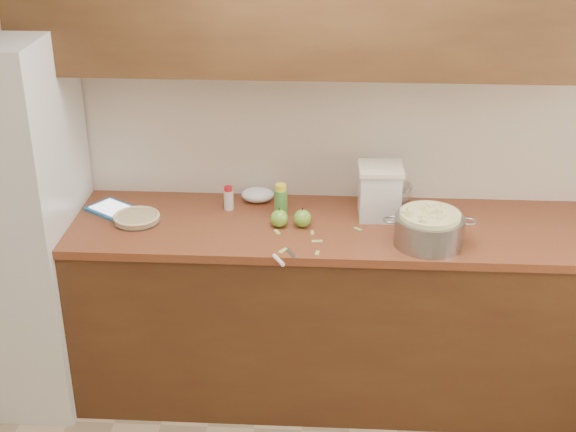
# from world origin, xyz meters

# --- Properties ---
(room_shell) EXTENTS (3.60, 3.60, 3.60)m
(room_shell) POSITION_xyz_m (0.00, 0.00, 1.30)
(room_shell) COLOR tan
(room_shell) RESTS_ON ground
(counter_run) EXTENTS (2.64, 0.68, 0.92)m
(counter_run) POSITION_xyz_m (0.00, 1.48, 0.46)
(counter_run) COLOR #472C14
(counter_run) RESTS_ON ground
(fridge) EXTENTS (0.70, 0.70, 1.80)m
(fridge) POSITION_xyz_m (-1.44, 1.44, 0.90)
(fridge) COLOR silver
(fridge) RESTS_ON ground
(pie) EXTENTS (0.22, 0.22, 0.04)m
(pie) POSITION_xyz_m (-0.79, 1.45, 0.94)
(pie) COLOR silver
(pie) RESTS_ON counter_run
(colander) EXTENTS (0.40, 0.30, 0.15)m
(colander) POSITION_xyz_m (0.54, 1.30, 0.99)
(colander) COLOR gray
(colander) RESTS_ON counter_run
(flour_canister) EXTENTS (0.21, 0.21, 0.25)m
(flour_canister) POSITION_xyz_m (0.34, 1.58, 1.05)
(flour_canister) COLOR silver
(flour_canister) RESTS_ON counter_run
(tablet) EXTENTS (0.27, 0.26, 0.02)m
(tablet) POSITION_xyz_m (-0.94, 1.57, 0.93)
(tablet) COLOR #2268A4
(tablet) RESTS_ON counter_run
(paring_knife) EXTENTS (0.11, 0.18, 0.02)m
(paring_knife) POSITION_xyz_m (-0.10, 1.11, 0.93)
(paring_knife) COLOR gray
(paring_knife) RESTS_ON counter_run
(lemon_bottle) EXTENTS (0.06, 0.06, 0.17)m
(lemon_bottle) POSITION_xyz_m (-0.12, 1.54, 1.00)
(lemon_bottle) COLOR #4C8C38
(lemon_bottle) RESTS_ON counter_run
(cinnamon_shaker) EXTENTS (0.05, 0.05, 0.12)m
(cinnamon_shaker) POSITION_xyz_m (-0.38, 1.61, 0.98)
(cinnamon_shaker) COLOR beige
(cinnamon_shaker) RESTS_ON counter_run
(vanilla_bottle) EXTENTS (0.04, 0.04, 0.10)m
(vanilla_bottle) POSITION_xyz_m (-0.12, 1.63, 0.97)
(vanilla_bottle) COLOR black
(vanilla_bottle) RESTS_ON counter_run
(mixing_bowl) EXTENTS (0.24, 0.24, 0.09)m
(mixing_bowl) POSITION_xyz_m (0.39, 1.75, 0.97)
(mixing_bowl) COLOR silver
(mixing_bowl) RESTS_ON counter_run
(paper_towel) EXTENTS (0.20, 0.19, 0.07)m
(paper_towel) POSITION_xyz_m (-0.25, 1.72, 0.95)
(paper_towel) COLOR white
(paper_towel) RESTS_ON counter_run
(apple_left) EXTENTS (0.08, 0.08, 0.09)m
(apple_left) POSITION_xyz_m (-0.12, 1.44, 0.96)
(apple_left) COLOR #70A730
(apple_left) RESTS_ON counter_run
(apple_center) EXTENTS (0.08, 0.08, 0.10)m
(apple_center) POSITION_xyz_m (-0.02, 1.44, 0.96)
(apple_center) COLOR #70A730
(apple_center) RESTS_ON counter_run
(peel_a) EXTENTS (0.05, 0.02, 0.00)m
(peel_a) POSITION_xyz_m (0.05, 1.30, 0.92)
(peel_a) COLOR #9ABB5B
(peel_a) RESTS_ON counter_run
(peel_b) EXTENTS (0.04, 0.04, 0.00)m
(peel_b) POSITION_xyz_m (0.24, 1.43, 0.92)
(peel_b) COLOR #9ABB5B
(peel_b) RESTS_ON counter_run
(peel_c) EXTENTS (0.04, 0.05, 0.00)m
(peel_c) POSITION_xyz_m (-0.13, 1.38, 0.92)
(peel_c) COLOR #9ABB5B
(peel_c) RESTS_ON counter_run
(peel_d) EXTENTS (0.04, 0.05, 0.00)m
(peel_d) POSITION_xyz_m (-0.09, 1.20, 0.92)
(peel_d) COLOR #9ABB5B
(peel_d) RESTS_ON counter_run
(peel_e) EXTENTS (0.02, 0.04, 0.00)m
(peel_e) POSITION_xyz_m (0.03, 1.38, 0.92)
(peel_e) COLOR #9ABB5B
(peel_e) RESTS_ON counter_run
(peel_f) EXTENTS (0.02, 0.04, 0.00)m
(peel_f) POSITION_xyz_m (0.06, 1.18, 0.92)
(peel_f) COLOR #9ABB5B
(peel_f) RESTS_ON counter_run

